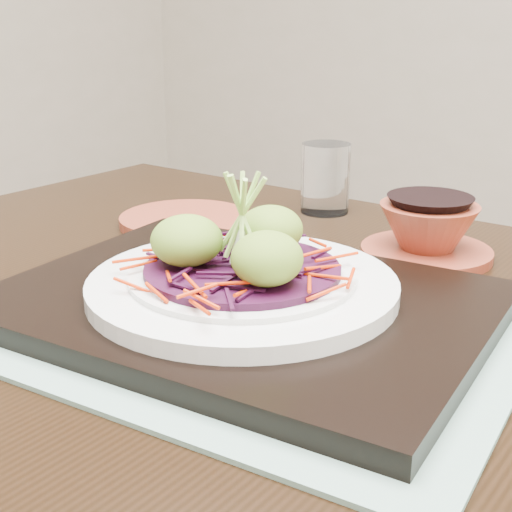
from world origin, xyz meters
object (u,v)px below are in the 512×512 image
Objects in this scene: water_glass at (325,178)px; terracotta_side_plate at (186,220)px; white_plate at (243,284)px; serving_tray at (243,304)px; dining_table at (290,407)px; terracotta_bowl_set at (427,234)px.

terracotta_side_plate is at bearing -126.83° from water_glass.
serving_tray is at bearing 180.00° from white_plate.
terracotta_bowl_set reaches higher than dining_table.
white_plate reaches higher than terracotta_side_plate.
serving_tray is 4.49× the size of water_glass.
dining_table is 7.21× the size of terracotta_side_plate.
terracotta_side_plate is 0.97× the size of terracotta_bowl_set.
water_glass reaches higher than dining_table.
dining_table is 6.99× the size of terracotta_bowl_set.
white_plate is (-0.03, -0.03, 0.12)m from dining_table.
white_plate is 0.36m from water_glass.
water_glass is (-0.11, 0.34, 0.03)m from serving_tray.
dining_table is 0.12m from serving_tray.
serving_tray is 2.42× the size of terracotta_bowl_set.
serving_tray is at bearing -71.68° from water_glass.
terracotta_side_plate is at bearing 150.42° from dining_table.
terracotta_bowl_set is (0.07, 0.24, 0.01)m from serving_tray.
white_plate is (0.00, 0.00, 0.02)m from serving_tray.
dining_table is 2.89× the size of serving_tray.
terracotta_bowl_set is at bearing 74.32° from white_plate.
dining_table is at bearing 45.08° from serving_tray.
water_glass is (0.11, 0.15, 0.04)m from terracotta_side_plate.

